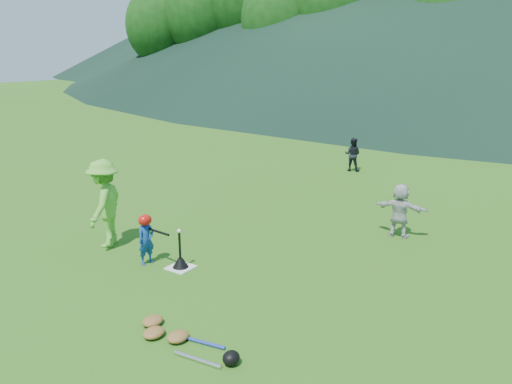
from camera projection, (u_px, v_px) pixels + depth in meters
ground at (181, 268)px, 9.34m from camera, size 120.00×120.00×0.00m
home_plate at (181, 267)px, 9.34m from camera, size 0.45×0.45×0.02m
baseball at (179, 231)px, 9.14m from camera, size 0.08×0.08×0.08m
batter_child at (146, 240)px, 9.41m from camera, size 0.28×0.38×0.96m
adult_coach at (105, 203)px, 10.20m from camera, size 1.15×1.36×1.83m
fielder_b at (353, 154)px, 16.83m from camera, size 0.62×0.53×1.13m
fielder_d at (400, 210)px, 10.78m from camera, size 1.14×0.46×1.20m
batting_tee at (180, 262)px, 9.31m from camera, size 0.30×0.30×0.68m
batter_gear at (146, 221)px, 9.30m from camera, size 0.73×0.26×0.32m
equipment_pile at (177, 337)px, 6.96m from camera, size 1.80×0.56×0.19m
outfield_fence at (484, 105)px, 31.39m from camera, size 70.07×0.08×1.33m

